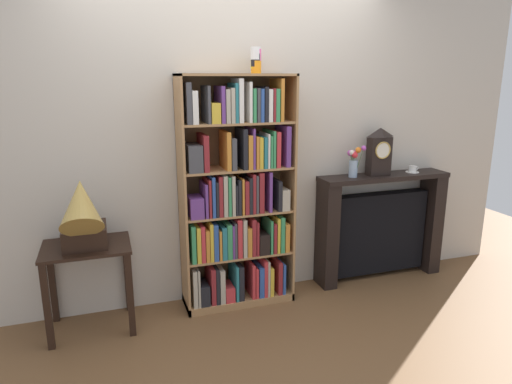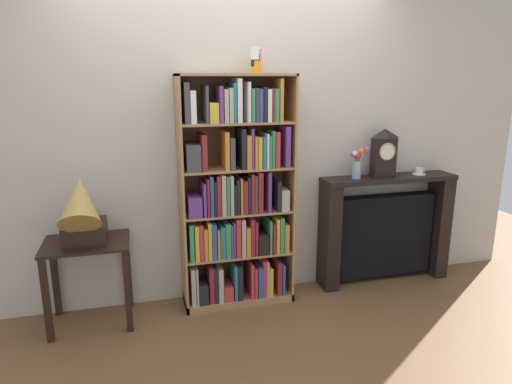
# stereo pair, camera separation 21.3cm
# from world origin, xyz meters

# --- Properties ---
(ground_plane) EXTENTS (8.07, 6.40, 0.02)m
(ground_plane) POSITION_xyz_m (0.00, 0.00, -0.01)
(ground_plane) COLOR brown
(wall_back) EXTENTS (5.07, 0.08, 2.60)m
(wall_back) POSITION_xyz_m (0.11, 0.29, 1.30)
(wall_back) COLOR beige
(wall_back) RESTS_ON ground
(bookshelf) EXTENTS (0.87, 0.32, 1.80)m
(bookshelf) POSITION_xyz_m (-0.01, 0.09, 0.84)
(bookshelf) COLOR #A87A4C
(bookshelf) RESTS_ON ground
(cup_stack) EXTENTS (0.08, 0.08, 0.19)m
(cup_stack) POSITION_xyz_m (0.16, 0.11, 1.90)
(cup_stack) COLOR orange
(cup_stack) RESTS_ON bookshelf
(side_table_left) EXTENTS (0.60, 0.45, 0.64)m
(side_table_left) POSITION_xyz_m (-1.12, 0.03, 0.48)
(side_table_left) COLOR black
(side_table_left) RESTS_ON ground
(gramophone) EXTENTS (0.29, 0.49, 0.56)m
(gramophone) POSITION_xyz_m (-1.12, -0.05, 0.89)
(gramophone) COLOR black
(gramophone) RESTS_ON side_table_left
(fireplace_mantel) EXTENTS (1.19, 0.25, 0.96)m
(fireplace_mantel) POSITION_xyz_m (1.34, 0.15, 0.47)
(fireplace_mantel) COLOR black
(fireplace_mantel) RESTS_ON ground
(mantel_clock) EXTENTS (0.19, 0.11, 0.41)m
(mantel_clock) POSITION_xyz_m (1.27, 0.12, 1.16)
(mantel_clock) COLOR black
(mantel_clock) RESTS_ON fireplace_mantel
(flower_vase) EXTENTS (0.13, 0.14, 0.28)m
(flower_vase) POSITION_xyz_m (1.03, 0.12, 1.09)
(flower_vase) COLOR #99B2D1
(flower_vase) RESTS_ON fireplace_mantel
(teacup_with_saucer) EXTENTS (0.12, 0.12, 0.06)m
(teacup_with_saucer) POSITION_xyz_m (1.63, 0.13, 0.98)
(teacup_with_saucer) COLOR white
(teacup_with_saucer) RESTS_ON fireplace_mantel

